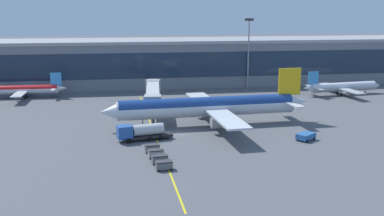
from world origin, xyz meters
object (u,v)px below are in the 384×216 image
(baggage_cart_3, at_px, (152,148))
(commuter_jet_near, at_px, (21,90))
(fuel_tanker, at_px, (141,132))
(main_airliner, at_px, (208,107))
(commuter_jet_far, at_px, (343,87))
(baggage_cart_0, at_px, (164,165))
(baggage_cart_2, at_px, (156,153))
(pushback_tug, at_px, (306,136))
(baggage_cart_1, at_px, (160,159))

(baggage_cart_3, height_order, commuter_jet_near, commuter_jet_near)
(fuel_tanker, xyz_separation_m, commuter_jet_near, (-31.96, 48.53, 0.78))
(main_airliner, distance_m, commuter_jet_far, 55.38)
(baggage_cart_0, bearing_deg, commuter_jet_far, 43.96)
(fuel_tanker, bearing_deg, baggage_cart_0, -80.90)
(baggage_cart_0, height_order, baggage_cart_2, same)
(fuel_tanker, bearing_deg, baggage_cart_3, -78.43)
(baggage_cart_0, relative_size, baggage_cart_3, 1.00)
(pushback_tug, relative_size, baggage_cart_2, 1.57)
(main_airliner, relative_size, baggage_cart_0, 16.71)
(fuel_tanker, relative_size, baggage_cart_0, 3.93)
(baggage_cart_0, height_order, baggage_cart_3, same)
(commuter_jet_near, bearing_deg, main_airliner, -39.47)
(main_airliner, relative_size, baggage_cart_3, 16.71)
(main_airliner, height_order, baggage_cart_3, main_airliner)
(baggage_cart_0, height_order, baggage_cart_1, same)
(fuel_tanker, height_order, commuter_jet_near, commuter_jet_near)
(fuel_tanker, height_order, pushback_tug, fuel_tanker)
(commuter_jet_far, height_order, commuter_jet_near, commuter_jet_far)
(commuter_jet_far, bearing_deg, pushback_tug, -123.93)
(commuter_jet_near, bearing_deg, commuter_jet_far, -5.49)
(commuter_jet_far, bearing_deg, baggage_cart_1, -137.87)
(pushback_tug, xyz_separation_m, commuter_jet_far, (29.79, 44.28, 1.56))
(main_airliner, bearing_deg, pushback_tug, -40.64)
(baggage_cart_1, bearing_deg, commuter_jet_near, 118.69)
(baggage_cart_1, bearing_deg, baggage_cart_0, -82.97)
(baggage_cart_2, distance_m, commuter_jet_far, 78.37)
(pushback_tug, xyz_separation_m, baggage_cart_2, (-30.04, -6.30, -0.07))
(main_airliner, bearing_deg, fuel_tanker, -147.66)
(commuter_jet_near, bearing_deg, fuel_tanker, -56.63)
(main_airliner, bearing_deg, baggage_cart_0, -114.70)
(baggage_cart_1, xyz_separation_m, baggage_cart_3, (-0.78, 6.35, 0.00))
(fuel_tanker, xyz_separation_m, commuter_jet_far, (61.85, 39.51, 0.67))
(commuter_jet_far, bearing_deg, baggage_cart_3, -141.79)
(main_airliner, bearing_deg, baggage_cart_2, -122.56)
(main_airliner, distance_m, baggage_cart_2, 24.84)
(baggage_cart_3, bearing_deg, main_airliner, 52.17)
(main_airliner, relative_size, baggage_cart_2, 16.71)
(baggage_cart_3, bearing_deg, fuel_tanker, 101.57)
(baggage_cart_0, bearing_deg, baggage_cart_3, 97.03)
(baggage_cart_1, height_order, baggage_cart_2, same)
(pushback_tug, height_order, commuter_jet_near, commuter_jet_near)
(baggage_cart_0, height_order, commuter_jet_far, commuter_jet_far)
(baggage_cart_1, relative_size, commuter_jet_near, 0.11)
(fuel_tanker, relative_size, commuter_jet_far, 0.42)
(main_airliner, distance_m, baggage_cart_0, 30.01)
(baggage_cart_0, bearing_deg, baggage_cart_2, 97.03)
(baggage_cart_1, distance_m, commuter_jet_far, 80.17)
(baggage_cart_2, height_order, commuter_jet_near, commuter_jet_near)
(main_airliner, xyz_separation_m, baggage_cart_0, (-12.45, -27.08, -3.47))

